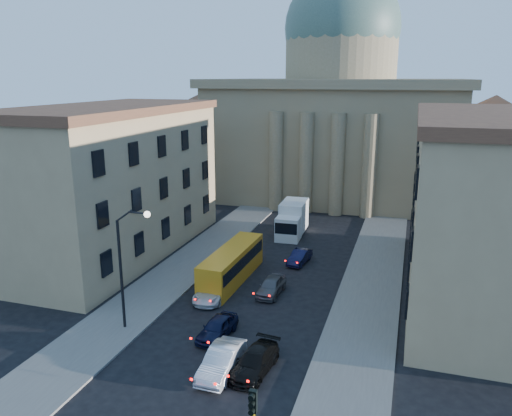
{
  "coord_description": "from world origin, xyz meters",
  "views": [
    {
      "loc": [
        11.05,
        -19.73,
        17.29
      ],
      "look_at": [
        -0.17,
        15.68,
        7.5
      ],
      "focal_mm": 35.0,
      "sensor_mm": 36.0,
      "label": 1
    }
  ],
  "objects_px": {
    "car_right_near": "(222,361)",
    "car_left_near": "(217,328)",
    "street_lamp": "(127,259)",
    "box_truck": "(292,220)",
    "city_bus": "(232,264)"
  },
  "relations": [
    {
      "from": "car_left_near",
      "to": "car_right_near",
      "type": "relative_size",
      "value": 0.86
    },
    {
      "from": "box_truck",
      "to": "city_bus",
      "type": "bearing_deg",
      "value": -99.66
    },
    {
      "from": "car_left_near",
      "to": "box_truck",
      "type": "bearing_deg",
      "value": 97.08
    },
    {
      "from": "street_lamp",
      "to": "box_truck",
      "type": "xyz_separation_m",
      "value": [
        5.63,
        24.87,
        -3.57
      ]
    },
    {
      "from": "street_lamp",
      "to": "city_bus",
      "type": "height_order",
      "value": "street_lamp"
    },
    {
      "from": "street_lamp",
      "to": "car_left_near",
      "type": "xyz_separation_m",
      "value": [
        6.17,
        0.89,
        -4.59
      ]
    },
    {
      "from": "car_right_near",
      "to": "box_truck",
      "type": "relative_size",
      "value": 0.71
    },
    {
      "from": "street_lamp",
      "to": "city_bus",
      "type": "xyz_separation_m",
      "value": [
        3.71,
        10.47,
        -3.75
      ]
    },
    {
      "from": "street_lamp",
      "to": "car_right_near",
      "type": "height_order",
      "value": "street_lamp"
    },
    {
      "from": "street_lamp",
      "to": "box_truck",
      "type": "relative_size",
      "value": 1.32
    },
    {
      "from": "street_lamp",
      "to": "city_bus",
      "type": "relative_size",
      "value": 0.87
    },
    {
      "from": "car_right_near",
      "to": "car_left_near",
      "type": "bearing_deg",
      "value": 115.6
    },
    {
      "from": "car_right_near",
      "to": "city_bus",
      "type": "xyz_separation_m",
      "value": [
        -4.31,
        13.47,
        0.76
      ]
    },
    {
      "from": "car_right_near",
      "to": "city_bus",
      "type": "bearing_deg",
      "value": 107.94
    },
    {
      "from": "car_left_near",
      "to": "box_truck",
      "type": "distance_m",
      "value": 24.01
    }
  ]
}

